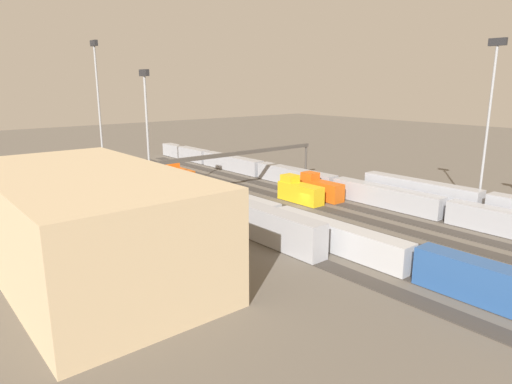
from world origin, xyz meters
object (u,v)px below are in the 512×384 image
at_px(train_on_track_3, 299,192).
at_px(train_on_track_0, 484,206).
at_px(train_on_track_1, 331,184).
at_px(train_on_track_5, 178,175).
at_px(train_on_track_7, 216,207).
at_px(light_mast_1, 98,98).
at_px(maintenance_shed, 87,224).
at_px(light_mast_3, 147,119).
at_px(train_on_track_2, 320,189).
at_px(light_mast_0, 490,108).
at_px(signal_gantry, 243,156).
at_px(train_on_track_6, 227,201).

xyz_separation_m(train_on_track_3, train_on_track_0, (-29.01, -15.00, 0.46)).
distance_m(train_on_track_1, train_on_track_0, 30.04).
bearing_deg(train_on_track_0, train_on_track_5, 23.04).
distance_m(train_on_track_7, train_on_track_0, 45.37).
xyz_separation_m(train_on_track_7, light_mast_1, (39.22, 3.71, 17.24)).
height_order(train_on_track_3, maintenance_shed, maintenance_shed).
height_order(train_on_track_1, light_mast_3, light_mast_3).
relative_size(train_on_track_2, light_mast_0, 0.33).
relative_size(train_on_track_7, light_mast_3, 1.86).
xyz_separation_m(train_on_track_7, train_on_track_0, (-28.87, -35.00, 0.00)).
bearing_deg(train_on_track_0, maintenance_shed, 70.22).
bearing_deg(light_mast_0, train_on_track_2, 25.98).
xyz_separation_m(train_on_track_1, train_on_track_2, (-1.40, 5.00, 0.09)).
bearing_deg(train_on_track_0, signal_gantry, 21.77).
xyz_separation_m(light_mast_3, signal_gantry, (-2.88, -20.50, -8.59)).
xyz_separation_m(train_on_track_0, light_mast_1, (68.09, 38.71, 17.24)).
height_order(train_on_track_7, light_mast_3, light_mast_3).
distance_m(train_on_track_7, light_mast_0, 48.94).
bearing_deg(train_on_track_5, train_on_track_2, -153.86).
bearing_deg(light_mast_3, train_on_track_1, -117.38).
bearing_deg(light_mast_1, light_mast_0, -147.86).
distance_m(train_on_track_3, maintenance_shed, 44.97).
relative_size(train_on_track_2, light_mast_3, 0.39).
height_order(train_on_track_2, light_mast_3, light_mast_3).
height_order(train_on_track_5, signal_gantry, signal_gantry).
height_order(train_on_track_3, train_on_track_5, same).
relative_size(train_on_track_3, maintenance_shed, 0.26).
height_order(light_mast_0, light_mast_1, light_mast_1).
relative_size(train_on_track_6, train_on_track_0, 2.43).
height_order(train_on_track_5, light_mast_1, light_mast_1).
height_order(train_on_track_2, train_on_track_3, same).
distance_m(light_mast_3, signal_gantry, 22.41).
bearing_deg(train_on_track_5, light_mast_0, -153.93).
bearing_deg(signal_gantry, light_mast_3, 82.00).
height_order(train_on_track_2, maintenance_shed, maintenance_shed).
distance_m(train_on_track_1, train_on_track_7, 30.01).
bearing_deg(light_mast_0, train_on_track_0, 129.37).
distance_m(train_on_track_5, signal_gantry, 17.64).
relative_size(light_mast_1, light_mast_3, 1.26).
relative_size(train_on_track_3, train_on_track_0, 0.21).
relative_size(train_on_track_3, train_on_track_5, 1.00).
bearing_deg(train_on_track_3, light_mast_1, 31.25).
height_order(train_on_track_5, maintenance_shed, maintenance_shed).
bearing_deg(light_mast_0, train_on_track_7, 54.71).
bearing_deg(train_on_track_2, light_mast_3, 56.57).
distance_m(train_on_track_5, light_mast_3, 22.70).
distance_m(train_on_track_3, light_mast_1, 49.02).
xyz_separation_m(train_on_track_1, train_on_track_7, (-0.75, 30.00, 0.55)).
bearing_deg(train_on_track_2, train_on_track_0, -160.49).
height_order(train_on_track_6, light_mast_1, light_mast_1).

